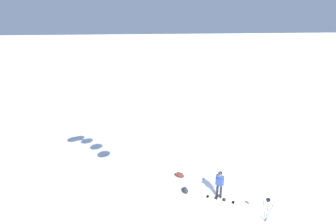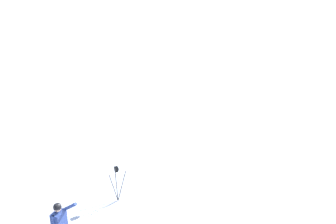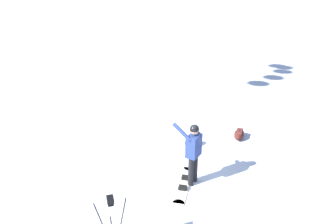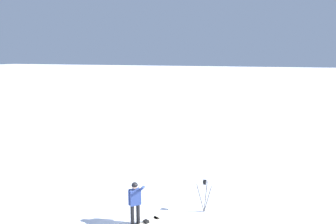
{
  "view_description": "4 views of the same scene",
  "coord_description": "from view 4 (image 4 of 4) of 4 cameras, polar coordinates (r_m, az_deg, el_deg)",
  "views": [
    {
      "loc": [
        12.3,
        -4.17,
        9.62
      ],
      "look_at": [
        2.23,
        -2.76,
        6.15
      ],
      "focal_mm": 30.16,
      "sensor_mm": 36.0,
      "label": 1
    },
    {
      "loc": [
        -1.6,
        -8.1,
        7.34
      ],
      "look_at": [
        1.48,
        -2.02,
        4.76
      ],
      "focal_mm": 38.48,
      "sensor_mm": 36.0,
      "label": 2
    },
    {
      "loc": [
        1.97,
        6.65,
        4.8
      ],
      "look_at": [
        -0.19,
        -0.38,
        1.67
      ],
      "focal_mm": 33.21,
      "sensor_mm": 36.0,
      "label": 3
    },
    {
      "loc": [
        3.75,
        -9.07,
        6.18
      ],
      "look_at": [
        1.49,
        -2.04,
        4.79
      ],
      "focal_mm": 33.04,
      "sensor_mm": 36.0,
      "label": 4
    }
  ],
  "objects": [
    {
      "name": "camera_tripod",
      "position": [
        12.58,
        6.77,
        -13.98
      ],
      "size": [
        0.61,
        0.46,
        1.33
      ],
      "color": "#262628",
      "rests_on": "ground_plane"
    },
    {
      "name": "snowboarder",
      "position": [
        11.7,
        -6.11,
        -15.7
      ],
      "size": [
        0.73,
        0.51,
        1.67
      ],
      "color": "black",
      "rests_on": "ground_plane"
    },
    {
      "name": "snowboard",
      "position": [
        12.1,
        -4.92,
        -19.98
      ],
      "size": [
        1.06,
        1.63,
        0.1
      ],
      "color": "beige",
      "rests_on": "ground_plane"
    }
  ]
}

